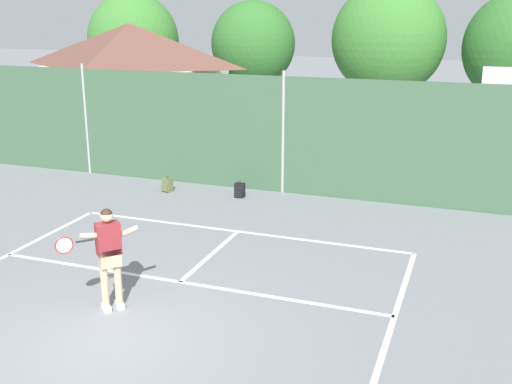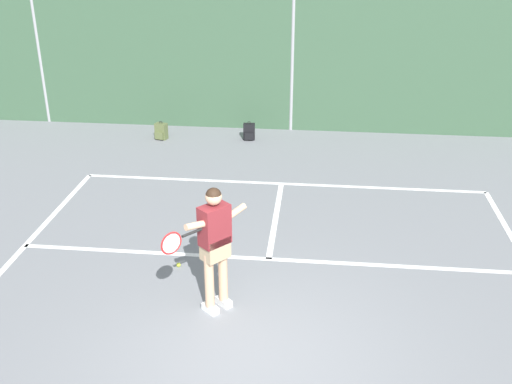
{
  "view_description": "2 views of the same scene",
  "coord_description": "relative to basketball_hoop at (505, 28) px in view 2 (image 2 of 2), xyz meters",
  "views": [
    {
      "loc": [
        5.16,
        -7.38,
        5.09
      ],
      "look_at": [
        1.22,
        3.43,
        1.68
      ],
      "focal_mm": 43.62,
      "sensor_mm": 36.0,
      "label": 1
    },
    {
      "loc": [
        0.68,
        -5.85,
        5.02
      ],
      "look_at": [
        -0.25,
        2.88,
        0.99
      ],
      "focal_mm": 42.23,
      "sensor_mm": 36.0,
      "label": 2
    }
  ],
  "objects": [
    {
      "name": "chainlink_fence",
      "position": [
        -5.54,
        -2.12,
        -0.65
      ],
      "size": [
        26.09,
        0.09,
        3.46
      ],
      "color": "#38563D",
      "rests_on": "ground"
    },
    {
      "name": "court_markings",
      "position": [
        -5.54,
        -10.47,
        -2.31
      ],
      "size": [
        8.3,
        11.1,
        0.01
      ],
      "color": "white",
      "rests_on": "ground"
    },
    {
      "name": "backpack_olive",
      "position": [
        -8.69,
        -3.19,
        -2.12
      ],
      "size": [
        0.32,
        0.3,
        0.46
      ],
      "color": "#566038",
      "rests_on": "ground"
    },
    {
      "name": "tennis_player",
      "position": [
        -6.16,
        -10.06,
        -1.2
      ],
      "size": [
        0.93,
        1.17,
        1.85
      ],
      "color": "silver",
      "rests_on": "ground"
    },
    {
      "name": "basketball_hoop",
      "position": [
        0.0,
        0.0,
        0.0
      ],
      "size": [
        0.9,
        0.67,
        3.55
      ],
      "color": "yellow",
      "rests_on": "ground"
    },
    {
      "name": "tennis_ball",
      "position": [
        -6.94,
        -9.02,
        -2.28
      ],
      "size": [
        0.07,
        0.07,
        0.07
      ],
      "primitive_type": "sphere",
      "color": "#CCE033",
      "rests_on": "ground"
    },
    {
      "name": "clubhouse_building",
      "position": [
        -13.22,
        2.67,
        0.05
      ],
      "size": [
        6.82,
        4.75,
        4.56
      ],
      "color": "beige",
      "rests_on": "ground"
    },
    {
      "name": "backpack_black",
      "position": [
        -6.53,
        -3.0,
        -2.12
      ],
      "size": [
        0.29,
        0.26,
        0.46
      ],
      "color": "black",
      "rests_on": "ground"
    },
    {
      "name": "ground_plane",
      "position": [
        -5.54,
        -11.12,
        -2.31
      ],
      "size": [
        120.0,
        120.0,
        0.0
      ],
      "primitive_type": "plane",
      "color": "slate"
    }
  ]
}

